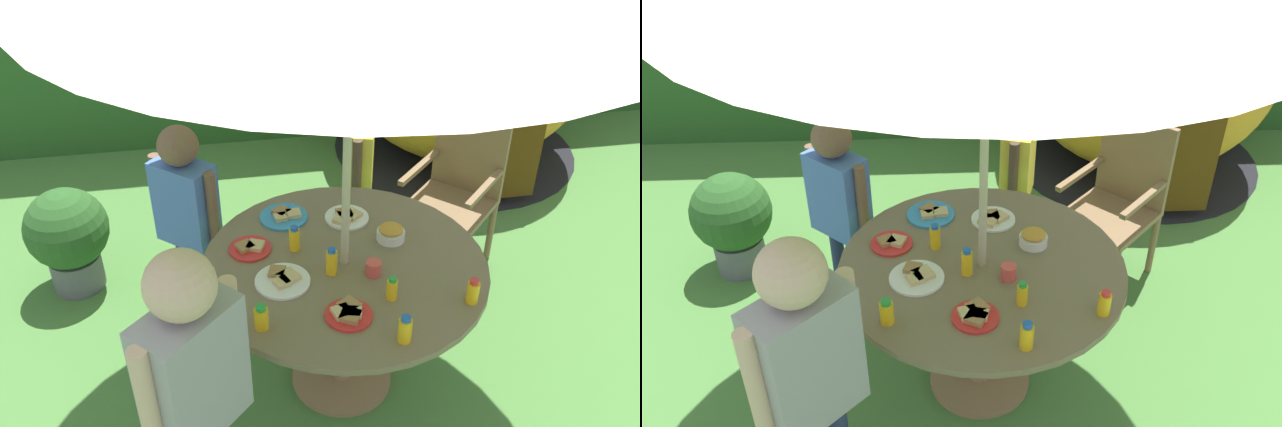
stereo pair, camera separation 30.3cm
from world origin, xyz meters
The scene contains 22 objects.
ground_plane centered at (0.00, 0.00, -0.01)m, with size 10.00×10.00×0.02m, color #477A38.
hedge_backdrop centered at (0.00, 3.03, 0.95)m, with size 9.00×0.70×1.90m, color #285623.
garden_table centered at (0.00, 0.00, 0.62)m, with size 1.29×1.29×0.76m.
wooden_chair centered at (0.88, 0.89, 0.53)m, with size 0.67×0.67×0.98m.
dome_tent centered at (1.39, 2.28, 0.82)m, with size 1.94×1.94×1.66m.
potted_plant centered at (-1.42, 1.00, 0.37)m, with size 0.48×0.48×0.66m.
child_in_yellow_shirt centered at (0.28, 0.95, 0.73)m, with size 0.24×0.38×1.14m.
child_in_blue_shirt centered at (-0.70, 0.60, 0.77)m, with size 0.35×0.33×1.20m.
child_in_grey_shirt centered at (-0.67, -0.67, 0.89)m, with size 0.40×0.40×1.40m.
snack_bowl centered at (0.25, 0.13, 0.79)m, with size 0.13×0.13×0.08m.
plate_front_edge centered at (-0.29, -0.09, 0.77)m, with size 0.24×0.24×0.03m.
plate_near_left centered at (-0.41, 0.17, 0.77)m, with size 0.20×0.20×0.03m.
plate_mid_right centered at (-0.05, -0.35, 0.77)m, with size 0.20×0.20×0.03m.
plate_far_left centered at (-0.22, 0.40, 0.77)m, with size 0.24×0.24×0.03m.
plate_center_back centered at (0.08, 0.34, 0.77)m, with size 0.22×0.22×0.03m.
juice_bottle_near_right centered at (0.13, -0.52, 0.82)m, with size 0.05×0.05×0.12m.
juice_bottle_far_right centered at (-0.07, -0.06, 0.82)m, with size 0.05×0.05×0.13m.
juice_bottle_center_front centered at (-0.21, 0.14, 0.82)m, with size 0.05×0.05×0.13m.
juice_bottle_mid_left centered at (-0.41, -0.35, 0.81)m, with size 0.06×0.06×0.11m.
juice_bottle_back_edge centered at (0.15, -0.27, 0.81)m, with size 0.05×0.05×0.11m.
juice_bottle_spot_a centered at (0.47, -0.35, 0.81)m, with size 0.05×0.05×0.12m.
cup_near centered at (0.11, -0.10, 0.79)m, with size 0.07×0.07×0.07m, color #E04C47.
Camera 1 is at (-0.51, -2.30, 2.62)m, focal length 37.18 mm.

